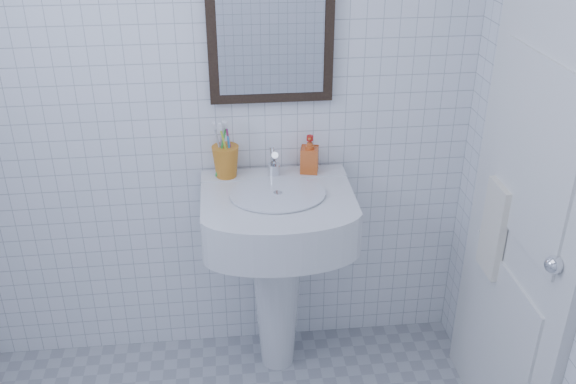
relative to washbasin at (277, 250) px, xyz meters
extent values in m
cube|color=white|center=(-0.23, 0.21, 0.62)|extent=(2.20, 0.02, 2.50)
cone|color=silver|center=(0.00, 0.03, -0.25)|extent=(0.24, 0.24, 0.77)
cube|color=silver|center=(0.00, -0.03, 0.20)|extent=(0.61, 0.44, 0.19)
cube|color=silver|center=(0.00, 0.14, 0.29)|extent=(0.61, 0.11, 0.03)
cylinder|color=silver|center=(0.00, -0.06, 0.31)|extent=(0.38, 0.38, 0.01)
cylinder|color=silver|center=(0.00, 0.11, 0.33)|extent=(0.05, 0.05, 0.05)
cylinder|color=silver|center=(0.00, 0.10, 0.39)|extent=(0.03, 0.10, 0.08)
cylinder|color=silver|center=(0.00, 0.14, 0.37)|extent=(0.03, 0.05, 0.10)
imported|color=red|center=(0.15, 0.14, 0.39)|extent=(0.09, 0.09, 0.16)
cube|color=black|center=(0.00, 0.19, 0.92)|extent=(0.50, 0.04, 0.62)
cube|color=silver|center=(0.00, 0.17, 0.92)|extent=(0.42, 0.00, 0.54)
cube|color=white|center=(0.85, -0.44, 0.37)|extent=(0.04, 0.80, 2.00)
torus|color=silver|center=(0.83, -0.30, 0.42)|extent=(0.01, 0.18, 0.18)
cube|color=white|center=(0.81, -0.30, 0.24)|extent=(0.03, 0.16, 0.38)
camera|label=1|loc=(-0.20, -2.31, 1.50)|focal=40.00mm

